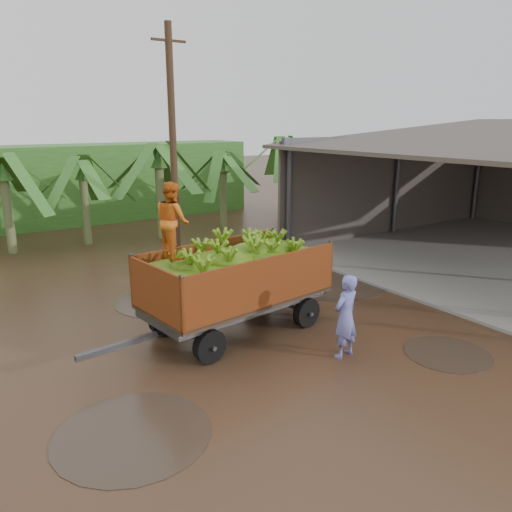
# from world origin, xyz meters

# --- Properties ---
(ground) EXTENTS (100.00, 100.00, 0.00)m
(ground) POSITION_xyz_m (0.00, 0.00, 0.00)
(ground) COLOR black
(ground) RESTS_ON ground
(packing_shed) EXTENTS (12.78, 10.80, 4.76)m
(packing_shed) POSITION_xyz_m (11.77, 1.77, 2.50)
(packing_shed) COLOR gray
(packing_shed) RESTS_ON ground
(hedge_north) EXTENTS (22.00, 3.00, 3.60)m
(hedge_north) POSITION_xyz_m (-2.00, 16.00, 1.80)
(hedge_north) COLOR #2D661E
(hedge_north) RESTS_ON ground
(banana_trailer) EXTENTS (5.92, 2.51, 3.52)m
(banana_trailer) POSITION_xyz_m (-0.04, 0.74, 1.29)
(banana_trailer) COLOR #984015
(banana_trailer) RESTS_ON ground
(man_blue) EXTENTS (0.70, 0.52, 1.75)m
(man_blue) POSITION_xyz_m (1.15, -1.60, 0.87)
(man_blue) COLOR #696EBF
(man_blue) RESTS_ON ground
(utility_pole) EXTENTS (1.20, 0.24, 7.76)m
(utility_pole) POSITION_xyz_m (1.72, 7.54, 3.94)
(utility_pole) COLOR #47301E
(utility_pole) RESTS_ON ground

